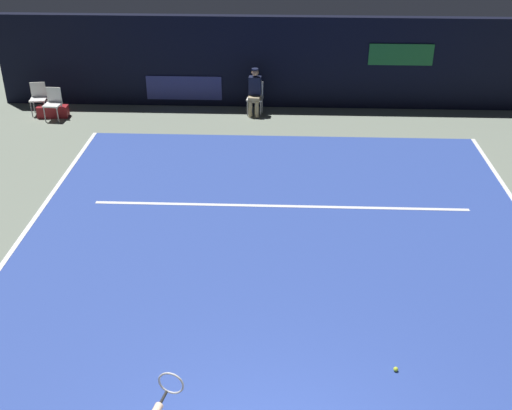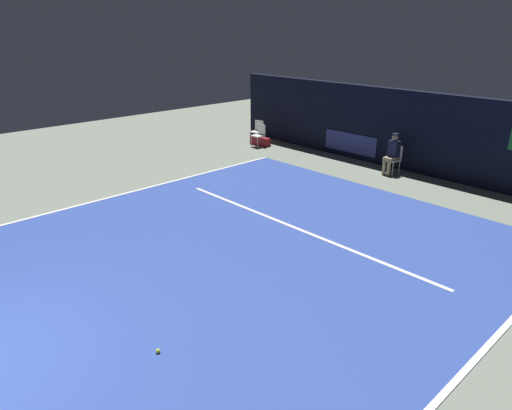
{
  "view_description": "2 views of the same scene",
  "coord_description": "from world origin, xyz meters",
  "px_view_note": "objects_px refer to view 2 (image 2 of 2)",
  "views": [
    {
      "loc": [
        -0.01,
        -4.68,
        6.37
      ],
      "look_at": [
        -0.46,
        5.79,
        0.72
      ],
      "focal_mm": 44.82,
      "sensor_mm": 36.0,
      "label": 1
    },
    {
      "loc": [
        6.73,
        -0.54,
        4.55
      ],
      "look_at": [
        0.1,
        5.71,
        0.98
      ],
      "focal_mm": 32.47,
      "sensor_mm": 36.0,
      "label": 2
    }
  ],
  "objects_px": {
    "equipment_bag": "(260,141)",
    "line_judge_on_chair": "(392,153)",
    "courtside_chair_near": "(259,134)",
    "tennis_ball": "(158,351)",
    "courtside_chair_far": "(257,130)"
  },
  "relations": [
    {
      "from": "line_judge_on_chair",
      "to": "courtside_chair_near",
      "type": "xyz_separation_m",
      "value": [
        -5.57,
        -0.61,
        -0.18
      ]
    },
    {
      "from": "line_judge_on_chair",
      "to": "equipment_bag",
      "type": "bearing_deg",
      "value": -175.51
    },
    {
      "from": "courtside_chair_near",
      "to": "tennis_ball",
      "type": "relative_size",
      "value": 12.94
    },
    {
      "from": "courtside_chair_far",
      "to": "equipment_bag",
      "type": "bearing_deg",
      "value": -30.17
    },
    {
      "from": "courtside_chair_far",
      "to": "equipment_bag",
      "type": "xyz_separation_m",
      "value": [
        0.46,
        -0.27,
        -0.34
      ]
    },
    {
      "from": "courtside_chair_near",
      "to": "equipment_bag",
      "type": "height_order",
      "value": "courtside_chair_near"
    },
    {
      "from": "courtside_chair_far",
      "to": "equipment_bag",
      "type": "height_order",
      "value": "courtside_chair_far"
    },
    {
      "from": "courtside_chair_near",
      "to": "tennis_ball",
      "type": "bearing_deg",
      "value": -50.49
    },
    {
      "from": "line_judge_on_chair",
      "to": "courtside_chair_far",
      "type": "relative_size",
      "value": 1.5
    },
    {
      "from": "equipment_bag",
      "to": "line_judge_on_chair",
      "type": "bearing_deg",
      "value": 0.59
    },
    {
      "from": "courtside_chair_near",
      "to": "tennis_ball",
      "type": "xyz_separation_m",
      "value": [
        8.02,
        -9.73,
        -0.46
      ]
    },
    {
      "from": "courtside_chair_near",
      "to": "tennis_ball",
      "type": "distance_m",
      "value": 12.62
    },
    {
      "from": "courtside_chair_far",
      "to": "tennis_ball",
      "type": "height_order",
      "value": "courtside_chair_far"
    },
    {
      "from": "tennis_ball",
      "to": "equipment_bag",
      "type": "distance_m",
      "value": 12.81
    },
    {
      "from": "courtside_chair_near",
      "to": "equipment_bag",
      "type": "relative_size",
      "value": 1.05
    }
  ]
}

